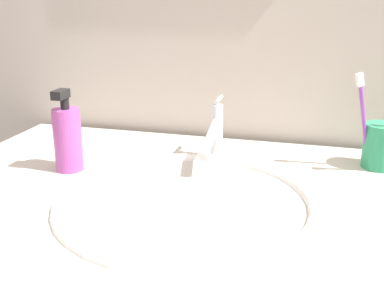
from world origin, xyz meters
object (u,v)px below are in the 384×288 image
Objects in this scene: toothbrush_purple at (363,114)px; soap_dispenser at (68,138)px; toothbrush_cup at (382,146)px; faucet at (214,133)px.

toothbrush_purple is 0.55m from soap_dispenser.
toothbrush_cup is at bearing 22.60° from toothbrush_purple.
toothbrush_purple reaches higher than faucet.
toothbrush_cup is 0.60m from soap_dispenser.
toothbrush_purple reaches higher than toothbrush_cup.
toothbrush_purple is 1.15× the size of soap_dispenser.
soap_dispenser reaches higher than faucet.
faucet is 0.28m from toothbrush_purple.
faucet is 1.91× the size of toothbrush_cup.
toothbrush_purple is (0.28, 0.03, 0.05)m from faucet.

